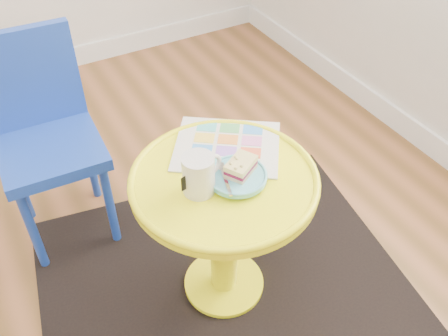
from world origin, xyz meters
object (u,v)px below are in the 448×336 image
plate (237,176)px  chair (43,129)px  newspaper (227,146)px  side_table (224,213)px  mug (199,173)px

plate → chair: bearing=123.4°
newspaper → plate: size_ratio=1.86×
side_table → plate: plate is taller
side_table → mug: (-0.09, -0.01, 0.22)m
chair → plate: bearing=-53.8°
newspaper → mug: bearing=-105.9°
mug → plate: size_ratio=0.75×
side_table → plate: (0.03, -0.03, 0.17)m
chair → mug: (0.31, -0.63, 0.14)m
newspaper → chair: bearing=169.7°
side_table → plate: 0.18m
newspaper → mug: (-0.17, -0.13, 0.06)m
chair → newspaper: (0.48, -0.49, 0.08)m
newspaper → plate: 0.16m
plate → side_table: bearing=132.1°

